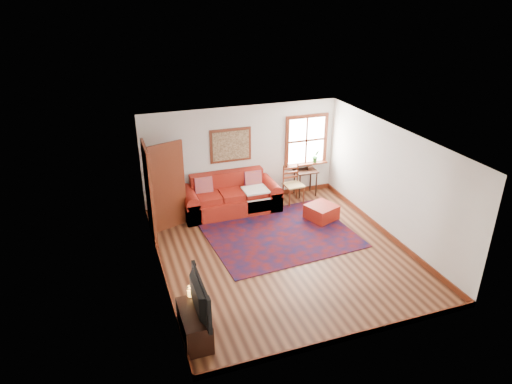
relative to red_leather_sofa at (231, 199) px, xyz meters
name	(u,v)px	position (x,y,z in m)	size (l,w,h in m)	color
ground	(283,253)	(0.46, -2.29, -0.31)	(5.50, 5.50, 0.00)	#3F1D11
room_envelope	(284,181)	(0.46, -2.27, 1.34)	(5.04, 5.54, 2.52)	silver
window	(307,146)	(2.24, 0.42, 1.00)	(1.18, 0.20, 1.38)	white
doorway	(160,188)	(-1.75, -0.51, 0.76)	(0.89, 1.08, 2.14)	black
framed_artwork	(231,145)	(0.16, 0.42, 1.24)	(1.05, 0.07, 0.85)	maroon
persian_rug	(280,234)	(0.70, -1.56, -0.30)	(3.16, 2.53, 0.02)	#530C0B
red_leather_sofa	(231,199)	(0.00, 0.00, 0.00)	(2.38, 0.98, 0.93)	maroon
red_ottoman	(321,212)	(1.92, -1.17, -0.13)	(0.63, 0.63, 0.36)	maroon
side_table	(306,175)	(2.14, 0.24, 0.26)	(0.58, 0.43, 0.69)	black
ladder_back_chair	(293,183)	(1.64, -0.06, 0.23)	(0.48, 0.46, 0.98)	tan
media_cabinet	(194,325)	(-1.82, -4.16, -0.06)	(0.41, 0.92, 0.50)	black
television	(194,297)	(-1.80, -4.21, 0.51)	(1.08, 0.14, 0.62)	black
candle_hurricane	(191,292)	(-1.77, -3.75, 0.28)	(0.12, 0.12, 0.18)	silver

